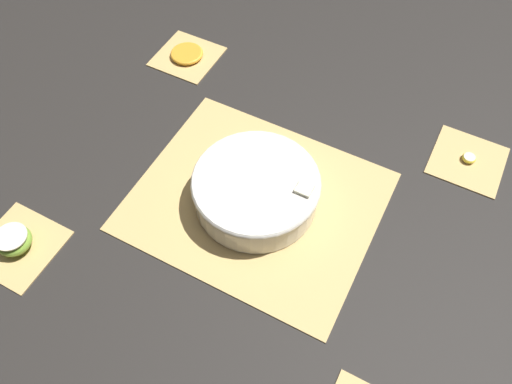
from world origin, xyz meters
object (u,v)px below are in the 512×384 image
at_px(orange_slice_whole, 187,54).
at_px(banana_coin_single, 469,158).
at_px(apple_half, 14,241).
at_px(fruit_salad_bowl, 256,189).

xyz_separation_m(orange_slice_whole, banana_coin_single, (-0.70, 0.00, -0.00)).
bearing_deg(apple_half, fruit_salad_bowl, -139.48).
distance_m(fruit_salad_bowl, orange_slice_whole, 0.46).
height_order(fruit_salad_bowl, banana_coin_single, fruit_salad_bowl).
height_order(fruit_salad_bowl, orange_slice_whole, fruit_salad_bowl).
relative_size(fruit_salad_bowl, apple_half, 3.80).
xyz_separation_m(apple_half, banana_coin_single, (-0.70, -0.60, -0.01)).
relative_size(fruit_salad_bowl, orange_slice_whole, 3.09).
distance_m(orange_slice_whole, banana_coin_single, 0.70).
bearing_deg(apple_half, banana_coin_single, -139.47).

